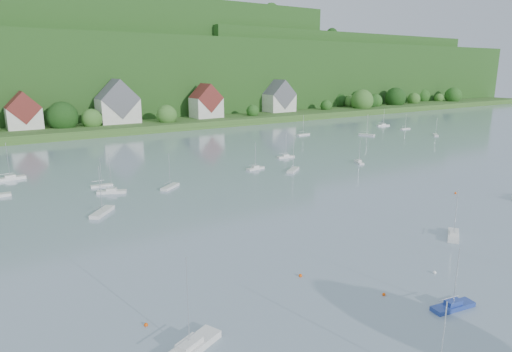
# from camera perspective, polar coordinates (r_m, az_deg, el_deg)

# --- Properties ---
(far_shore_strip) EXTENTS (600.00, 60.00, 3.00)m
(far_shore_strip) POSITION_cam_1_polar(r_m,az_deg,el_deg) (204.75, -19.55, 6.30)
(far_shore_strip) COLOR #31531F
(far_shore_strip) RESTS_ON ground
(forested_ridge) EXTENTS (620.00, 181.22, 69.89)m
(forested_ridge) POSITION_cam_1_polar(r_m,az_deg,el_deg) (270.42, -23.64, 12.12)
(forested_ridge) COLOR #143E14
(forested_ridge) RESTS_ON ground
(village_building_1) EXTENTS (12.00, 9.36, 14.00)m
(village_building_1) POSITION_cam_1_polar(r_m,az_deg,el_deg) (187.87, -27.77, 7.14)
(village_building_1) COLOR beige
(village_building_1) RESTS_ON far_shore_strip
(village_building_2) EXTENTS (16.00, 11.44, 18.00)m
(village_building_2) POSITION_cam_1_polar(r_m,az_deg,el_deg) (193.72, -17.40, 8.69)
(village_building_2) COLOR beige
(village_building_2) RESTS_ON far_shore_strip
(village_building_3) EXTENTS (13.00, 10.40, 15.50)m
(village_building_3) POSITION_cam_1_polar(r_m,az_deg,el_deg) (207.00, -6.45, 9.28)
(village_building_3) COLOR beige
(village_building_3) RESTS_ON far_shore_strip
(village_building_4) EXTENTS (15.00, 10.40, 16.50)m
(village_building_4) POSITION_cam_1_polar(r_m,az_deg,el_deg) (234.39, 3.02, 9.89)
(village_building_4) COLOR beige
(village_building_4) RESTS_ON far_shore_strip
(near_sailboat_1) EXTENTS (5.35, 2.35, 6.98)m
(near_sailboat_1) POSITION_cam_1_polar(r_m,az_deg,el_deg) (53.88, 24.04, -14.97)
(near_sailboat_1) COLOR navy
(near_sailboat_1) RESTS_ON ground
(near_sailboat_3) EXTENTS (5.57, 4.33, 7.56)m
(near_sailboat_3) POSITION_cam_1_polar(r_m,az_deg,el_deg) (74.74, 24.10, -6.89)
(near_sailboat_3) COLOR silver
(near_sailboat_3) RESTS_ON ground
(near_sailboat_6) EXTENTS (7.16, 4.47, 9.38)m
(near_sailboat_6) POSITION_cam_1_polar(r_m,az_deg,el_deg) (43.57, -8.56, -21.03)
(near_sailboat_6) COLOR silver
(near_sailboat_6) RESTS_ON ground
(mooring_buoy_0) EXTENTS (0.39, 0.39, 0.39)m
(mooring_buoy_0) POSITION_cam_1_polar(r_m,az_deg,el_deg) (54.25, 16.15, -14.55)
(mooring_buoy_0) COLOR #F14D05
(mooring_buoy_0) RESTS_ON ground
(mooring_buoy_1) EXTENTS (0.43, 0.43, 0.43)m
(mooring_buoy_1) POSITION_cam_1_polar(r_m,az_deg,el_deg) (61.44, 22.01, -11.56)
(mooring_buoy_1) COLOR white
(mooring_buoy_1) RESTS_ON ground
(mooring_buoy_2) EXTENTS (0.46, 0.46, 0.46)m
(mooring_buoy_2) POSITION_cam_1_polar(r_m,az_deg,el_deg) (100.20, 24.30, -2.09)
(mooring_buoy_2) COLOR #F14D05
(mooring_buoy_2) RESTS_ON ground
(mooring_buoy_3) EXTENTS (0.44, 0.44, 0.44)m
(mooring_buoy_3) POSITION_cam_1_polar(r_m,az_deg,el_deg) (56.68, 5.74, -12.75)
(mooring_buoy_3) COLOR #F14D05
(mooring_buoy_3) RESTS_ON ground
(mooring_buoy_5) EXTENTS (0.39, 0.39, 0.39)m
(mooring_buoy_5) POSITION_cam_1_polar(r_m,az_deg,el_deg) (48.25, -13.99, -18.22)
(mooring_buoy_5) COLOR #F14D05
(mooring_buoy_5) RESTS_ON ground
(far_sailboat_cluster) EXTENTS (201.00, 73.50, 8.71)m
(far_sailboat_cluster) POSITION_cam_1_polar(r_m,az_deg,el_deg) (119.73, -10.83, 1.51)
(far_sailboat_cluster) COLOR silver
(far_sailboat_cluster) RESTS_ON ground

